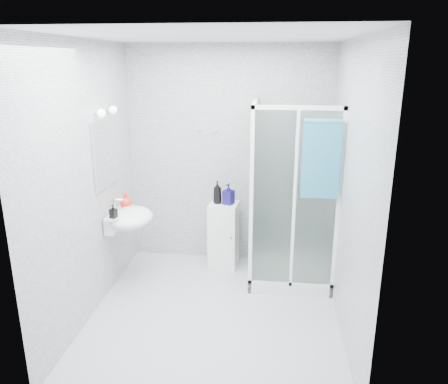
# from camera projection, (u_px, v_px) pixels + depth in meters

# --- Properties ---
(room) EXTENTS (2.40, 2.60, 2.60)m
(room) POSITION_uv_depth(u_px,v_px,m) (214.00, 187.00, 3.97)
(room) COLOR silver
(room) RESTS_ON ground
(shower_enclosure) EXTENTS (0.90, 0.95, 2.00)m
(shower_enclosure) POSITION_uv_depth(u_px,v_px,m) (283.00, 243.00, 4.87)
(shower_enclosure) COLOR white
(shower_enclosure) RESTS_ON ground
(wall_basin) EXTENTS (0.46, 0.56, 0.35)m
(wall_basin) POSITION_uv_depth(u_px,v_px,m) (129.00, 218.00, 4.65)
(wall_basin) COLOR white
(wall_basin) RESTS_ON ground
(mirror) EXTENTS (0.02, 0.60, 0.70)m
(mirror) POSITION_uv_depth(u_px,v_px,m) (105.00, 153.00, 4.47)
(mirror) COLOR white
(mirror) RESTS_ON room
(vanity_lights) EXTENTS (0.10, 0.40, 0.08)m
(vanity_lights) POSITION_uv_depth(u_px,v_px,m) (107.00, 111.00, 4.34)
(vanity_lights) COLOR silver
(vanity_lights) RESTS_ON room
(wall_hooks) EXTENTS (0.23, 0.06, 0.03)m
(wall_hooks) POSITION_uv_depth(u_px,v_px,m) (207.00, 130.00, 5.10)
(wall_hooks) COLOR silver
(wall_hooks) RESTS_ON room
(storage_cabinet) EXTENTS (0.36, 0.37, 0.80)m
(storage_cabinet) POSITION_uv_depth(u_px,v_px,m) (224.00, 235.00, 5.23)
(storage_cabinet) COLOR white
(storage_cabinet) RESTS_ON ground
(hand_towel) EXTENTS (0.36, 0.05, 0.77)m
(hand_towel) POSITION_uv_depth(u_px,v_px,m) (321.00, 157.00, 4.15)
(hand_towel) COLOR teal
(hand_towel) RESTS_ON shower_enclosure
(shampoo_bottle_a) EXTENTS (0.10, 0.11, 0.27)m
(shampoo_bottle_a) POSITION_uv_depth(u_px,v_px,m) (217.00, 192.00, 5.09)
(shampoo_bottle_a) COLOR black
(shampoo_bottle_a) RESTS_ON storage_cabinet
(shampoo_bottle_b) EXTENTS (0.15, 0.15, 0.25)m
(shampoo_bottle_b) POSITION_uv_depth(u_px,v_px,m) (228.00, 194.00, 5.06)
(shampoo_bottle_b) COLOR #150E59
(shampoo_bottle_b) RESTS_ON storage_cabinet
(soap_dispenser_orange) EXTENTS (0.17, 0.17, 0.17)m
(soap_dispenser_orange) POSITION_uv_depth(u_px,v_px,m) (126.00, 200.00, 4.74)
(soap_dispenser_orange) COLOR red
(soap_dispenser_orange) RESTS_ON wall_basin
(soap_dispenser_black) EXTENTS (0.08, 0.08, 0.14)m
(soap_dispenser_black) POSITION_uv_depth(u_px,v_px,m) (113.00, 211.00, 4.44)
(soap_dispenser_black) COLOR black
(soap_dispenser_black) RESTS_ON wall_basin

